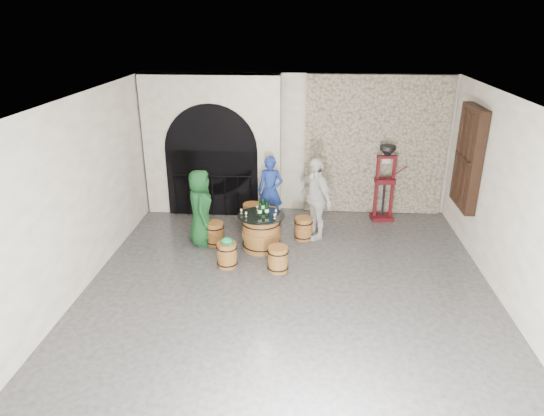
# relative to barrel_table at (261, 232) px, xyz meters

# --- Properties ---
(ground) EXTENTS (8.00, 8.00, 0.00)m
(ground) POSITION_rel_barrel_table_xyz_m (0.61, -1.80, -0.36)
(ground) COLOR #2F2F32
(ground) RESTS_ON ground
(wall_back) EXTENTS (8.00, 0.00, 8.00)m
(wall_back) POSITION_rel_barrel_table_xyz_m (0.61, 2.20, 1.24)
(wall_back) COLOR silver
(wall_back) RESTS_ON ground
(wall_front) EXTENTS (8.00, 0.00, 8.00)m
(wall_front) POSITION_rel_barrel_table_xyz_m (0.61, -5.80, 1.24)
(wall_front) COLOR silver
(wall_front) RESTS_ON ground
(wall_left) EXTENTS (0.00, 8.00, 8.00)m
(wall_left) POSITION_rel_barrel_table_xyz_m (-2.89, -1.80, 1.24)
(wall_left) COLOR silver
(wall_left) RESTS_ON ground
(wall_right) EXTENTS (0.00, 8.00, 8.00)m
(wall_right) POSITION_rel_barrel_table_xyz_m (4.11, -1.80, 1.24)
(wall_right) COLOR silver
(wall_right) RESTS_ON ground
(ceiling) EXTENTS (8.00, 8.00, 0.00)m
(ceiling) POSITION_rel_barrel_table_xyz_m (0.61, -1.80, 2.84)
(ceiling) COLOR beige
(ceiling) RESTS_ON wall_back
(stone_facing_panel) EXTENTS (3.20, 0.12, 3.18)m
(stone_facing_panel) POSITION_rel_barrel_table_xyz_m (2.41, 2.14, 1.24)
(stone_facing_panel) COLOR #AA9F88
(stone_facing_panel) RESTS_ON ground
(arched_opening) EXTENTS (3.10, 0.60, 3.19)m
(arched_opening) POSITION_rel_barrel_table_xyz_m (-1.29, 1.94, 1.22)
(arched_opening) COLOR silver
(arched_opening) RESTS_ON ground
(shuttered_window) EXTENTS (0.23, 1.10, 2.00)m
(shuttered_window) POSITION_rel_barrel_table_xyz_m (3.99, 0.60, 1.44)
(shuttered_window) COLOR black
(shuttered_window) RESTS_ON wall_right
(barrel_table) EXTENTS (0.94, 0.94, 0.72)m
(barrel_table) POSITION_rel_barrel_table_xyz_m (0.00, 0.00, 0.00)
(barrel_table) COLOR brown
(barrel_table) RESTS_ON ground
(barrel_stool_left) EXTENTS (0.39, 0.39, 0.48)m
(barrel_stool_left) POSITION_rel_barrel_table_xyz_m (-0.97, 0.12, -0.12)
(barrel_stool_left) COLOR brown
(barrel_stool_left) RESTS_ON ground
(barrel_stool_far) EXTENTS (0.39, 0.39, 0.48)m
(barrel_stool_far) POSITION_rel_barrel_table_xyz_m (0.06, 0.97, -0.12)
(barrel_stool_far) COLOR brown
(barrel_stool_far) RESTS_ON ground
(barrel_stool_right) EXTENTS (0.39, 0.39, 0.48)m
(barrel_stool_right) POSITION_rel_barrel_table_xyz_m (0.83, 0.50, -0.12)
(barrel_stool_right) COLOR brown
(barrel_stool_right) RESTS_ON ground
(barrel_stool_near_right) EXTENTS (0.39, 0.39, 0.48)m
(barrel_stool_near_right) POSITION_rel_barrel_table_xyz_m (0.39, -0.89, -0.12)
(barrel_stool_near_right) COLOR brown
(barrel_stool_near_right) RESTS_ON ground
(barrel_stool_near_left) EXTENTS (0.39, 0.39, 0.48)m
(barrel_stool_near_left) POSITION_rel_barrel_table_xyz_m (-0.57, -0.79, -0.12)
(barrel_stool_near_left) COLOR brown
(barrel_stool_near_left) RESTS_ON ground
(green_cap) EXTENTS (0.24, 0.20, 0.11)m
(green_cap) POSITION_rel_barrel_table_xyz_m (-0.56, -0.79, 0.17)
(green_cap) COLOR #0D9050
(green_cap) RESTS_ON barrel_stool_near_left
(person_green) EXTENTS (0.67, 0.86, 1.57)m
(person_green) POSITION_rel_barrel_table_xyz_m (-1.24, 0.15, 0.43)
(person_green) COLOR #12401C
(person_green) RESTS_ON ground
(person_blue) EXTENTS (0.63, 0.47, 1.56)m
(person_blue) POSITION_rel_barrel_table_xyz_m (0.08, 1.26, 0.42)
(person_blue) COLOR navy
(person_blue) RESTS_ON ground
(person_white) EXTENTS (0.90, 1.08, 1.73)m
(person_white) POSITION_rel_barrel_table_xyz_m (1.06, 0.64, 0.51)
(person_white) COLOR silver
(person_white) RESTS_ON ground
(wine_bottle_left) EXTENTS (0.08, 0.08, 0.32)m
(wine_bottle_left) POSITION_rel_barrel_table_xyz_m (-0.02, -0.05, 0.50)
(wine_bottle_left) COLOR black
(wine_bottle_left) RESTS_ON barrel_table
(wine_bottle_center) EXTENTS (0.08, 0.08, 0.32)m
(wine_bottle_center) POSITION_rel_barrel_table_xyz_m (0.11, 0.00, 0.50)
(wine_bottle_center) COLOR black
(wine_bottle_center) RESTS_ON barrel_table
(wine_bottle_right) EXTENTS (0.08, 0.08, 0.32)m
(wine_bottle_right) POSITION_rel_barrel_table_xyz_m (0.02, 0.20, 0.50)
(wine_bottle_right) COLOR black
(wine_bottle_right) RESTS_ON barrel_table
(tasting_glass_a) EXTENTS (0.05, 0.05, 0.10)m
(tasting_glass_a) POSITION_rel_barrel_table_xyz_m (-0.29, -0.10, 0.41)
(tasting_glass_a) COLOR #A56A20
(tasting_glass_a) RESTS_ON barrel_table
(tasting_glass_b) EXTENTS (0.05, 0.05, 0.10)m
(tasting_glass_b) POSITION_rel_barrel_table_xyz_m (0.29, 0.07, 0.41)
(tasting_glass_b) COLOR #A56A20
(tasting_glass_b) RESTS_ON barrel_table
(tasting_glass_c) EXTENTS (0.05, 0.05, 0.10)m
(tasting_glass_c) POSITION_rel_barrel_table_xyz_m (-0.10, 0.25, 0.41)
(tasting_glass_c) COLOR #A56A20
(tasting_glass_c) RESTS_ON barrel_table
(tasting_glass_d) EXTENTS (0.05, 0.05, 0.10)m
(tasting_glass_d) POSITION_rel_barrel_table_xyz_m (0.11, 0.17, 0.41)
(tasting_glass_d) COLOR #A56A20
(tasting_glass_d) RESTS_ON barrel_table
(tasting_glass_e) EXTENTS (0.05, 0.05, 0.10)m
(tasting_glass_e) POSITION_rel_barrel_table_xyz_m (0.28, -0.15, 0.41)
(tasting_glass_e) COLOR #A56A20
(tasting_glass_e) RESTS_ON barrel_table
(tasting_glass_f) EXTENTS (0.05, 0.05, 0.10)m
(tasting_glass_f) POSITION_rel_barrel_table_xyz_m (-0.40, 0.05, 0.41)
(tasting_glass_f) COLOR #A56A20
(tasting_glass_f) RESTS_ON barrel_table
(side_barrel) EXTENTS (0.43, 0.43, 0.58)m
(side_barrel) POSITION_rel_barrel_table_xyz_m (-0.29, 0.96, -0.07)
(side_barrel) COLOR brown
(side_barrel) RESTS_ON ground
(corking_press) EXTENTS (0.73, 0.44, 1.74)m
(corking_press) POSITION_rel_barrel_table_xyz_m (2.62, 1.70, 0.65)
(corking_press) COLOR #500D15
(corking_press) RESTS_ON ground
(control_box) EXTENTS (0.18, 0.10, 0.22)m
(control_box) POSITION_rel_barrel_table_xyz_m (2.66, 2.06, 0.99)
(control_box) COLOR silver
(control_box) RESTS_ON wall_back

